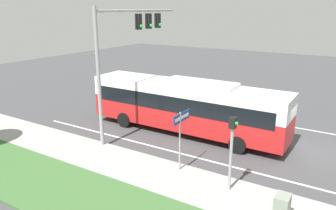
# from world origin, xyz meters

# --- Properties ---
(ground_plane) EXTENTS (80.00, 80.00, 0.00)m
(ground_plane) POSITION_xyz_m (0.00, 0.00, 0.00)
(ground_plane) COLOR #424244
(sidewalk) EXTENTS (2.80, 80.00, 0.12)m
(sidewalk) POSITION_xyz_m (-6.20, 0.00, 0.06)
(sidewalk) COLOR #9E9E99
(sidewalk) RESTS_ON ground_plane
(lane_divider_near) EXTENTS (0.14, 30.00, 0.01)m
(lane_divider_near) POSITION_xyz_m (-3.60, 0.00, 0.00)
(lane_divider_near) COLOR silver
(lane_divider_near) RESTS_ON ground_plane
(lane_divider_far) EXTENTS (0.14, 30.00, 0.01)m
(lane_divider_far) POSITION_xyz_m (3.60, 0.00, 0.00)
(lane_divider_far) COLOR silver
(lane_divider_far) RESTS_ON ground_plane
(bus) EXTENTS (2.60, 12.17, 3.30)m
(bus) POSITION_xyz_m (-0.84, 6.38, 1.83)
(bus) COLOR red
(bus) RESTS_ON ground_plane
(signal_gantry) EXTENTS (7.42, 0.41, 7.41)m
(signal_gantry) POSITION_xyz_m (-2.60, 9.23, 5.46)
(signal_gantry) COLOR #939399
(signal_gantry) RESTS_ON ground_plane
(pedestrian_signal) EXTENTS (0.28, 0.34, 3.26)m
(pedestrian_signal) POSITION_xyz_m (-5.79, 1.58, 2.20)
(pedestrian_signal) COLOR #939399
(pedestrian_signal) RESTS_ON ground_plane
(street_sign) EXTENTS (1.43, 0.08, 2.89)m
(street_sign) POSITION_xyz_m (-5.26, 4.20, 2.06)
(street_sign) COLOR #939399
(street_sign) RESTS_ON ground_plane
(utility_cabinet) EXTENTS (0.65, 0.49, 0.99)m
(utility_cabinet) POSITION_xyz_m (-6.79, -0.73, 0.61)
(utility_cabinet) COLOR gray
(utility_cabinet) RESTS_ON sidewalk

